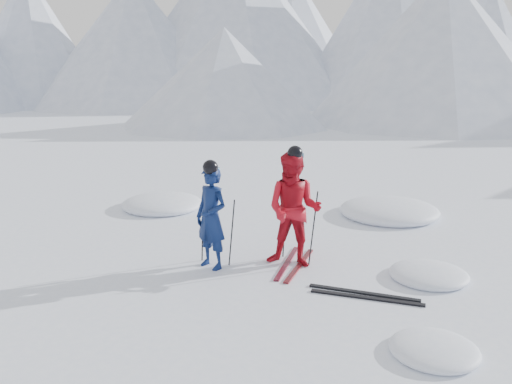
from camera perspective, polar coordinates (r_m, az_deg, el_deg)
The scene contains 12 objects.
ground at distance 9.33m, azimuth 8.28°, elevation -8.50°, with size 160.00×160.00×0.00m, color white.
skier_blue at distance 9.27m, azimuth -4.72°, elevation -2.71°, with size 0.65×0.43×1.78m, color #0C1B49.
skier_red at distance 9.33m, azimuth 4.03°, elevation -1.89°, with size 0.98×0.76×2.01m, color #B00E1B.
pole_blue_left at distance 9.64m, azimuth -5.65°, elevation -3.95°, with size 0.02×0.02×1.19m, color black.
pole_blue_right at distance 9.42m, azimuth -2.57°, elevation -4.31°, with size 0.02×0.02×1.19m, color black.
pole_red_left at distance 9.76m, azimuth 3.06°, elevation -3.23°, with size 0.02×0.02×1.34m, color black.
pole_red_right at distance 9.43m, azimuth 6.04°, elevation -3.88°, with size 0.02×0.02×1.34m, color black.
ski_worn_left at distance 9.68m, azimuth 3.29°, elevation -7.45°, with size 0.09×1.70×0.03m, color black.
ski_worn_right at distance 9.58m, azimuth 4.58°, elevation -7.70°, with size 0.09×1.70×0.03m, color black.
ski_loose_a at distance 8.62m, azimuth 11.26°, elevation -10.37°, with size 0.09×1.70×0.03m, color black.
ski_loose_b at distance 8.46m, azimuth 11.57°, elevation -10.85°, with size 0.09×1.70×0.03m, color black.
snow_lumps at distance 12.30m, azimuth 5.73°, elevation -3.05°, with size 8.90×7.57×0.51m.
Camera 1 is at (3.15, -8.08, 3.42)m, focal length 38.00 mm.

